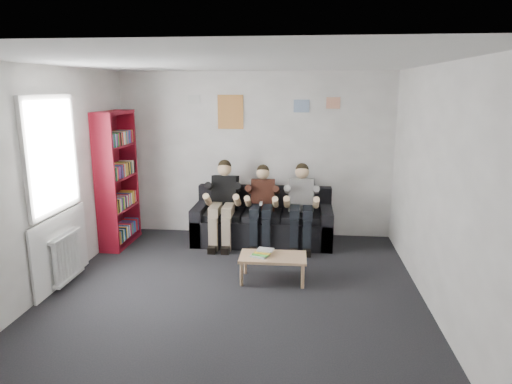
# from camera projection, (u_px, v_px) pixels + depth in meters

# --- Properties ---
(room_shell) EXTENTS (5.00, 5.00, 5.00)m
(room_shell) POSITION_uv_depth(u_px,v_px,m) (232.00, 187.00, 5.13)
(room_shell) COLOR black
(room_shell) RESTS_ON ground
(sofa) EXTENTS (2.19, 0.90, 0.85)m
(sofa) POSITION_uv_depth(u_px,v_px,m) (263.00, 223.00, 7.36)
(sofa) COLOR black
(sofa) RESTS_ON ground
(bookshelf) EXTENTS (0.31, 0.94, 2.10)m
(bookshelf) POSITION_uv_depth(u_px,v_px,m) (118.00, 179.00, 7.08)
(bookshelf) COLOR maroon
(bookshelf) RESTS_ON ground
(coffee_table) EXTENTS (0.85, 0.47, 0.34)m
(coffee_table) POSITION_uv_depth(u_px,v_px,m) (273.00, 259.00, 5.83)
(coffee_table) COLOR tan
(coffee_table) RESTS_ON ground
(game_cases) EXTENTS (0.27, 0.25, 0.06)m
(game_cases) POSITION_uv_depth(u_px,v_px,m) (262.00, 253.00, 5.84)
(game_cases) COLOR silver
(game_cases) RESTS_ON coffee_table
(person_left) EXTENTS (0.41, 0.87, 1.33)m
(person_left) POSITION_uv_depth(u_px,v_px,m) (223.00, 204.00, 7.15)
(person_left) COLOR black
(person_left) RESTS_ON sofa
(person_middle) EXTENTS (0.37, 0.80, 1.26)m
(person_middle) POSITION_uv_depth(u_px,v_px,m) (262.00, 206.00, 7.10)
(person_middle) COLOR #51281B
(person_middle) RESTS_ON sofa
(person_right) EXTENTS (0.39, 0.83, 1.30)m
(person_right) POSITION_uv_depth(u_px,v_px,m) (301.00, 206.00, 7.03)
(person_right) COLOR white
(person_right) RESTS_ON sofa
(radiator) EXTENTS (0.10, 0.64, 0.60)m
(radiator) POSITION_uv_depth(u_px,v_px,m) (67.00, 257.00, 5.76)
(radiator) COLOR white
(radiator) RESTS_ON ground
(window) EXTENTS (0.05, 1.30, 2.36)m
(window) POSITION_uv_depth(u_px,v_px,m) (56.00, 205.00, 5.62)
(window) COLOR white
(window) RESTS_ON room_shell
(poster_large) EXTENTS (0.42, 0.01, 0.55)m
(poster_large) POSITION_uv_depth(u_px,v_px,m) (230.00, 112.00, 7.42)
(poster_large) COLOR #DAD74D
(poster_large) RESTS_ON room_shell
(poster_blue) EXTENTS (0.25, 0.01, 0.20)m
(poster_blue) POSITION_uv_depth(u_px,v_px,m) (301.00, 106.00, 7.28)
(poster_blue) COLOR #397DC2
(poster_blue) RESTS_ON room_shell
(poster_pink) EXTENTS (0.22, 0.01, 0.18)m
(poster_pink) POSITION_uv_depth(u_px,v_px,m) (333.00, 103.00, 7.22)
(poster_pink) COLOR #DB44A8
(poster_pink) RESTS_ON room_shell
(poster_sign) EXTENTS (0.20, 0.01, 0.14)m
(poster_sign) POSITION_uv_depth(u_px,v_px,m) (194.00, 99.00, 7.44)
(poster_sign) COLOR silver
(poster_sign) RESTS_ON room_shell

